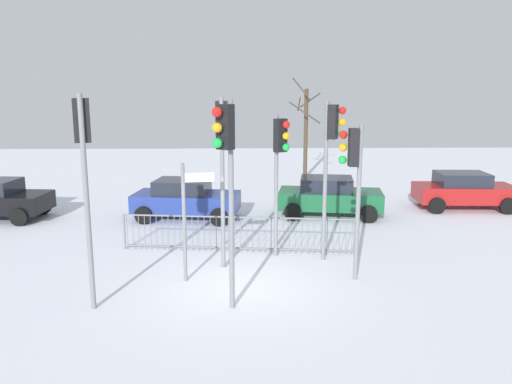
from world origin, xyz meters
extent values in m
plane|color=white|center=(0.00, 0.00, 0.00)|extent=(60.00, 60.00, 0.00)
cylinder|color=slate|center=(2.37, 1.91, 2.19)|extent=(0.11, 0.11, 4.38)
cube|color=black|center=(2.52, 1.84, 3.83)|extent=(0.34, 0.38, 0.90)
sphere|color=red|center=(2.75, 1.73, 4.13)|extent=(0.20, 0.20, 0.20)
sphere|color=orange|center=(2.75, 1.73, 3.83)|extent=(0.20, 0.20, 0.20)
sphere|color=green|center=(2.75, 1.73, 3.53)|extent=(0.20, 0.20, 0.20)
cylinder|color=slate|center=(1.07, 2.31, 2.00)|extent=(0.11, 0.11, 4.00)
cube|color=black|center=(1.16, 2.17, 3.45)|extent=(0.39, 0.36, 0.90)
sphere|color=red|center=(1.30, 1.97, 3.75)|extent=(0.20, 0.20, 0.20)
sphere|color=orange|center=(1.30, 1.97, 3.45)|extent=(0.20, 0.20, 0.20)
sphere|color=green|center=(1.30, 1.97, 3.15)|extent=(0.20, 0.20, 0.20)
cylinder|color=slate|center=(-3.11, -1.14, 2.29)|extent=(0.11, 0.11, 4.58)
cube|color=black|center=(-3.15, -0.98, 4.03)|extent=(0.36, 0.29, 0.90)
sphere|color=red|center=(-3.21, -0.74, 4.33)|extent=(0.20, 0.20, 0.20)
sphere|color=orange|center=(-3.21, -0.74, 4.03)|extent=(0.20, 0.20, 0.20)
sphere|color=green|center=(-3.21, -0.74, 3.73)|extent=(0.20, 0.20, 0.20)
cylinder|color=slate|center=(-0.11, -1.19, 2.23)|extent=(0.11, 0.11, 4.47)
cube|color=black|center=(-0.21, -1.32, 3.92)|extent=(0.39, 0.37, 0.90)
sphere|color=red|center=(-0.36, -1.52, 4.22)|extent=(0.20, 0.20, 0.20)
sphere|color=orange|center=(-0.36, -1.52, 3.92)|extent=(0.20, 0.20, 0.20)
sphere|color=green|center=(-0.36, -1.52, 3.62)|extent=(0.20, 0.20, 0.20)
cylinder|color=slate|center=(2.94, 0.41, 1.93)|extent=(0.11, 0.11, 3.86)
cube|color=black|center=(2.77, 0.41, 3.31)|extent=(0.23, 0.33, 0.90)
sphere|color=red|center=(2.52, 0.42, 3.61)|extent=(0.20, 0.20, 0.20)
sphere|color=orange|center=(2.52, 0.42, 3.31)|extent=(0.20, 0.20, 0.20)
sphere|color=green|center=(2.52, 0.42, 3.01)|extent=(0.20, 0.20, 0.20)
cylinder|color=slate|center=(-0.39, 1.36, 2.24)|extent=(0.11, 0.11, 4.48)
cube|color=black|center=(-0.39, 1.53, 3.93)|extent=(0.32, 0.23, 0.90)
sphere|color=red|center=(-0.40, 1.78, 4.23)|extent=(0.20, 0.20, 0.20)
sphere|color=orange|center=(-0.40, 1.78, 3.93)|extent=(0.20, 0.20, 0.20)
sphere|color=green|center=(-0.40, 1.78, 3.63)|extent=(0.20, 0.20, 0.20)
cylinder|color=slate|center=(-1.29, 0.42, 1.47)|extent=(0.09, 0.09, 2.95)
cube|color=white|center=(-0.90, 0.47, 2.60)|extent=(0.70, 0.11, 0.22)
cube|color=slate|center=(-0.02, 2.65, 1.05)|extent=(6.74, 0.81, 0.04)
cube|color=slate|center=(-0.02, 2.65, 0.12)|extent=(6.74, 0.81, 0.04)
cylinder|color=slate|center=(-3.30, 3.02, 0.53)|extent=(0.02, 0.02, 1.05)
cylinder|color=slate|center=(-3.12, 3.00, 0.53)|extent=(0.02, 0.02, 1.05)
cylinder|color=slate|center=(-2.94, 2.98, 0.53)|extent=(0.02, 0.02, 1.05)
cylinder|color=slate|center=(-2.77, 2.96, 0.53)|extent=(0.02, 0.02, 1.05)
cylinder|color=slate|center=(-2.59, 2.94, 0.53)|extent=(0.02, 0.02, 1.05)
cylinder|color=slate|center=(-2.41, 2.92, 0.53)|extent=(0.02, 0.02, 1.05)
cylinder|color=slate|center=(-2.24, 2.90, 0.53)|extent=(0.02, 0.02, 1.05)
cylinder|color=slate|center=(-2.06, 2.88, 0.53)|extent=(0.02, 0.02, 1.05)
cylinder|color=slate|center=(-1.88, 2.86, 0.53)|extent=(0.02, 0.02, 1.05)
cylinder|color=slate|center=(-1.70, 2.84, 0.53)|extent=(0.02, 0.02, 1.05)
cylinder|color=slate|center=(-1.53, 2.82, 0.53)|extent=(0.02, 0.02, 1.05)
cylinder|color=slate|center=(-1.35, 2.80, 0.53)|extent=(0.02, 0.02, 1.05)
cylinder|color=slate|center=(-1.17, 2.78, 0.53)|extent=(0.02, 0.02, 1.05)
cylinder|color=slate|center=(-1.00, 2.76, 0.53)|extent=(0.02, 0.02, 1.05)
cylinder|color=slate|center=(-0.82, 2.74, 0.53)|extent=(0.02, 0.02, 1.05)
cylinder|color=slate|center=(-0.64, 2.72, 0.53)|extent=(0.02, 0.02, 1.05)
cylinder|color=slate|center=(-0.46, 2.70, 0.53)|extent=(0.02, 0.02, 1.05)
cylinder|color=slate|center=(-0.29, 2.68, 0.53)|extent=(0.02, 0.02, 1.05)
cylinder|color=slate|center=(-0.11, 2.66, 0.53)|extent=(0.02, 0.02, 1.05)
cylinder|color=slate|center=(0.07, 2.64, 0.53)|extent=(0.02, 0.02, 1.05)
cylinder|color=slate|center=(0.24, 2.62, 0.53)|extent=(0.02, 0.02, 1.05)
cylinder|color=slate|center=(0.42, 2.60, 0.53)|extent=(0.02, 0.02, 1.05)
cylinder|color=slate|center=(0.60, 2.58, 0.53)|extent=(0.02, 0.02, 1.05)
cylinder|color=slate|center=(0.78, 2.56, 0.53)|extent=(0.02, 0.02, 1.05)
cylinder|color=slate|center=(0.95, 2.54, 0.53)|extent=(0.02, 0.02, 1.05)
cylinder|color=slate|center=(1.13, 2.52, 0.53)|extent=(0.02, 0.02, 1.05)
cylinder|color=slate|center=(1.31, 2.50, 0.53)|extent=(0.02, 0.02, 1.05)
cylinder|color=slate|center=(1.48, 2.48, 0.53)|extent=(0.02, 0.02, 1.05)
cylinder|color=slate|center=(1.66, 2.46, 0.53)|extent=(0.02, 0.02, 1.05)
cylinder|color=slate|center=(1.84, 2.44, 0.53)|extent=(0.02, 0.02, 1.05)
cylinder|color=slate|center=(2.02, 2.42, 0.53)|extent=(0.02, 0.02, 1.05)
cylinder|color=slate|center=(2.19, 2.40, 0.53)|extent=(0.02, 0.02, 1.05)
cylinder|color=slate|center=(2.37, 2.38, 0.53)|extent=(0.02, 0.02, 1.05)
cylinder|color=slate|center=(2.55, 2.36, 0.53)|extent=(0.02, 0.02, 1.05)
cylinder|color=slate|center=(2.72, 2.34, 0.53)|extent=(0.02, 0.02, 1.05)
cylinder|color=slate|center=(2.90, 2.32, 0.53)|extent=(0.02, 0.02, 1.05)
cylinder|color=slate|center=(3.08, 2.30, 0.53)|extent=(0.02, 0.02, 1.05)
cylinder|color=slate|center=(3.26, 2.28, 0.53)|extent=(0.02, 0.02, 1.05)
cylinder|color=slate|center=(-3.39, 3.03, 0.53)|extent=(0.06, 0.06, 1.05)
cylinder|color=slate|center=(3.34, 2.27, 0.53)|extent=(0.06, 0.06, 1.05)
cube|color=maroon|center=(8.99, 7.90, 0.65)|extent=(3.89, 1.91, 0.65)
cube|color=#1E232D|center=(8.84, 7.91, 1.20)|extent=(1.98, 1.61, 0.55)
cylinder|color=black|center=(10.39, 8.68, 0.32)|extent=(0.65, 0.26, 0.64)
cylinder|color=black|center=(10.29, 6.98, 0.32)|extent=(0.65, 0.26, 0.64)
cylinder|color=black|center=(7.69, 8.83, 0.32)|extent=(0.65, 0.26, 0.64)
cylinder|color=black|center=(7.59, 7.13, 0.32)|extent=(0.65, 0.26, 0.64)
cube|color=navy|center=(-1.92, 6.58, 0.65)|extent=(3.99, 2.19, 0.65)
cube|color=#1E232D|center=(-2.07, 6.60, 1.20)|extent=(2.08, 1.74, 0.55)
cylinder|color=black|center=(-0.47, 7.24, 0.32)|extent=(0.66, 0.30, 0.64)
cylinder|color=black|center=(-0.70, 5.56, 0.32)|extent=(0.66, 0.30, 0.64)
cylinder|color=black|center=(-3.15, 7.60, 0.32)|extent=(0.66, 0.30, 0.64)
cylinder|color=black|center=(-3.37, 5.92, 0.32)|extent=(0.66, 0.30, 0.64)
cylinder|color=black|center=(-7.53, 7.49, 0.32)|extent=(0.66, 0.28, 0.64)
cylinder|color=black|center=(-7.68, 5.80, 0.32)|extent=(0.66, 0.28, 0.64)
cube|color=#195933|center=(3.42, 6.91, 0.65)|extent=(4.01, 2.26, 0.65)
cube|color=#1E232D|center=(3.28, 6.93, 1.20)|extent=(2.11, 1.77, 0.55)
cylinder|color=black|center=(4.89, 7.54, 0.32)|extent=(0.67, 0.31, 0.64)
cylinder|color=black|center=(4.63, 5.86, 0.32)|extent=(0.67, 0.31, 0.64)
cylinder|color=black|center=(2.22, 7.95, 0.32)|extent=(0.67, 0.31, 0.64)
cylinder|color=black|center=(1.96, 6.27, 0.32)|extent=(0.67, 0.31, 0.64)
cylinder|color=#473828|center=(3.56, 15.56, 2.39)|extent=(0.22, 0.22, 4.77)
cylinder|color=#473828|center=(3.24, 15.12, 4.75)|extent=(0.95, 0.72, 1.19)
cylinder|color=#473828|center=(3.19, 15.65, 3.97)|extent=(0.27, 0.81, 0.71)
cylinder|color=#473828|center=(3.38, 14.76, 3.55)|extent=(1.65, 0.44, 1.15)
cylinder|color=#473828|center=(3.83, 16.04, 4.17)|extent=(1.05, 0.63, 0.80)
camera|label=1|loc=(0.13, -11.33, 4.60)|focal=35.00mm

